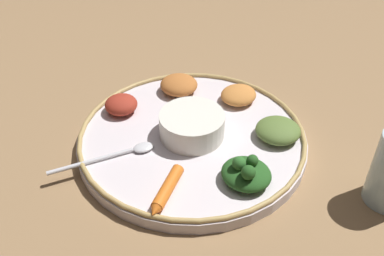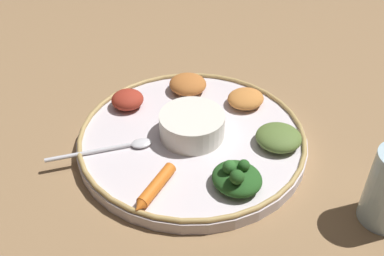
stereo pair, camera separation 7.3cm
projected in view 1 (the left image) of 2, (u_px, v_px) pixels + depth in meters
The scene contains 11 objects.
ground_plane at pixel (192, 144), 0.75m from camera, with size 2.40×2.40×0.00m, color olive.
platter at pixel (192, 139), 0.75m from camera, with size 0.39×0.39×0.02m, color silver.
platter_rim at pixel (192, 134), 0.74m from camera, with size 0.38×0.38×0.01m, color tan.
center_bowl at pixel (192, 124), 0.73m from camera, with size 0.11×0.11×0.04m.
spoon at pixel (118, 153), 0.70m from camera, with size 0.17×0.03×0.01m.
greens_pile at pixel (246, 173), 0.65m from camera, with size 0.10×0.10×0.05m.
carrot_near_spoon at pixel (166, 190), 0.63m from camera, with size 0.08×0.08×0.02m.
mound_collards at pixel (278, 130), 0.73m from camera, with size 0.08×0.07×0.03m, color #567033.
mound_beet at pixel (121, 105), 0.78m from camera, with size 0.06×0.06×0.03m, color maroon.
mound_chickpea at pixel (179, 85), 0.84m from camera, with size 0.07×0.07×0.03m, color #B2662D.
mound_squash at pixel (239, 95), 0.81m from camera, with size 0.07×0.06×0.03m, color #C67A38.
Camera 1 is at (-0.25, -0.52, 0.49)m, focal length 40.78 mm.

